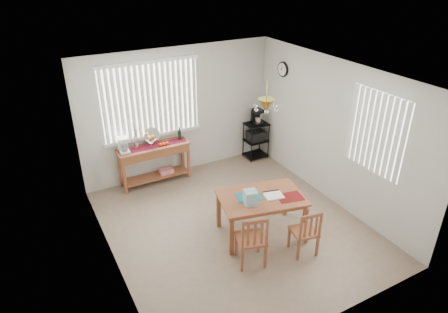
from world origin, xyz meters
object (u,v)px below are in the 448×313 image
sideboard (155,155)px  wire_cart (256,137)px  cart_items (257,117)px  dining_table (261,201)px  chair_left (252,240)px  chair_right (305,232)px

sideboard → wire_cart: 2.35m
cart_items → dining_table: size_ratio=0.23×
chair_left → chair_right: size_ratio=1.11×
sideboard → dining_table: sideboard is taller
dining_table → chair_left: chair_left is taller
chair_right → wire_cart: bearing=70.3°
sideboard → wire_cart: wire_cart is taller
wire_cart → chair_right: size_ratio=1.03×
sideboard → chair_right: chair_right is taller
dining_table → chair_right: (0.32, -0.74, -0.24)m
cart_items → dining_table: bearing=-121.0°
wire_cart → dining_table: wire_cart is taller
sideboard → dining_table: bearing=-69.0°
cart_items → chair_right: size_ratio=0.42×
dining_table → wire_cart: bearing=58.9°
sideboard → cart_items: size_ratio=4.19×
cart_items → chair_left: bearing=-123.6°
dining_table → chair_right: 0.84m
dining_table → chair_right: chair_right is taller
wire_cart → dining_table: 2.76m
wire_cart → chair_left: bearing=-123.7°
wire_cart → chair_right: wire_cart is taller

